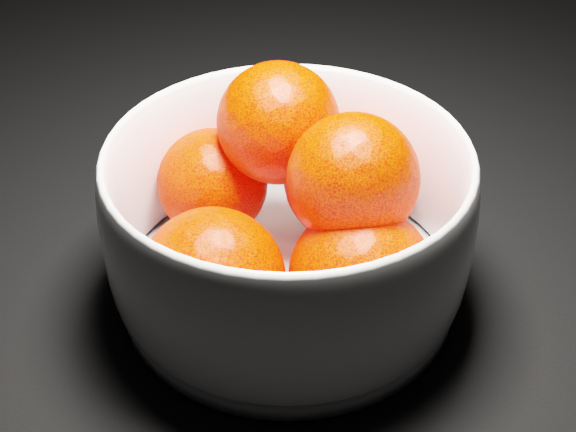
# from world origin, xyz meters

# --- Properties ---
(ground) EXTENTS (3.00, 3.00, 0.00)m
(ground) POSITION_xyz_m (0.00, 0.00, 0.00)
(ground) COLOR black
(ground) RESTS_ON ground
(bowl) EXTENTS (0.25, 0.25, 0.12)m
(bowl) POSITION_xyz_m (0.09, -0.25, 0.06)
(bowl) COLOR white
(bowl) RESTS_ON ground
(orange_pile) EXTENTS (0.20, 0.21, 0.14)m
(orange_pile) POSITION_xyz_m (0.10, -0.25, 0.07)
(orange_pile) COLOR #FF1B00
(orange_pile) RESTS_ON bowl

